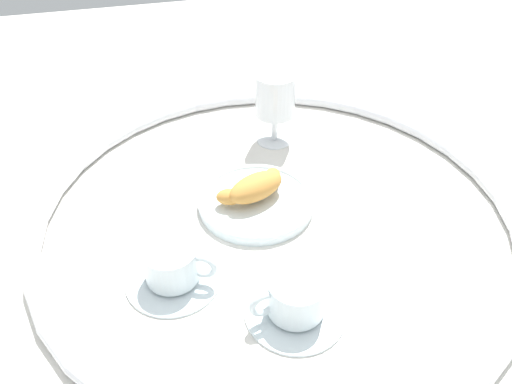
% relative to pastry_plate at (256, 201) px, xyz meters
% --- Properties ---
extents(ground_plane, '(2.20, 2.20, 0.00)m').
position_rel_pastry_plate_xyz_m(ground_plane, '(0.03, -0.03, -0.01)').
color(ground_plane, silver).
extents(table_chrome_rim, '(0.77, 0.77, 0.02)m').
position_rel_pastry_plate_xyz_m(table_chrome_rim, '(0.03, -0.03, 0.00)').
color(table_chrome_rim, silver).
rests_on(table_chrome_rim, ground_plane).
extents(pastry_plate, '(0.19, 0.19, 0.02)m').
position_rel_pastry_plate_xyz_m(pastry_plate, '(0.00, 0.00, 0.00)').
color(pastry_plate, silver).
rests_on(pastry_plate, ground_plane).
extents(croissant_large, '(0.13, 0.09, 0.04)m').
position_rel_pastry_plate_xyz_m(croissant_large, '(-0.00, 0.00, 0.03)').
color(croissant_large, '#CC893D').
rests_on(croissant_large, pastry_plate).
extents(coffee_cup_near, '(0.14, 0.14, 0.06)m').
position_rel_pastry_plate_xyz_m(coffee_cup_near, '(-0.01, -0.22, 0.02)').
color(coffee_cup_near, silver).
rests_on(coffee_cup_near, ground_plane).
extents(coffee_cup_far, '(0.14, 0.14, 0.06)m').
position_rel_pastry_plate_xyz_m(coffee_cup_far, '(-0.15, -0.12, 0.02)').
color(coffee_cup_far, silver).
rests_on(coffee_cup_far, ground_plane).
extents(juice_glass_left, '(0.08, 0.08, 0.14)m').
position_rel_pastry_plate_xyz_m(juice_glass_left, '(0.09, 0.18, 0.08)').
color(juice_glass_left, white).
rests_on(juice_glass_left, ground_plane).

